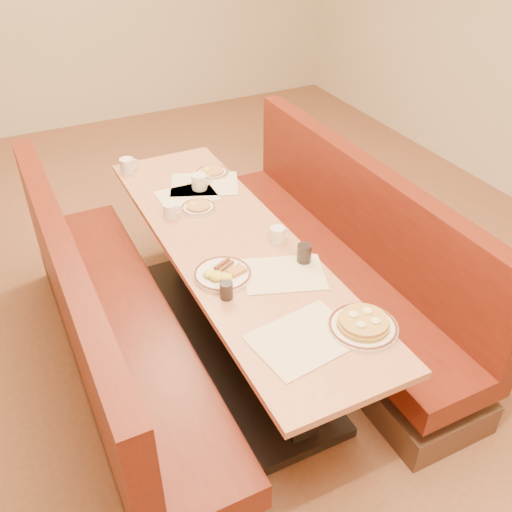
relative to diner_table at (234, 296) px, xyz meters
name	(u,v)px	position (x,y,z in m)	size (l,w,h in m)	color
ground	(235,341)	(0.00, 0.00, -0.37)	(8.00, 8.00, 0.00)	#9E6647
room_envelope	(226,19)	(0.00, 0.00, 1.56)	(6.04, 8.04, 2.82)	beige
diner_table	(234,296)	(0.00, 0.00, 0.00)	(0.70, 2.50, 0.75)	black
booth_left	(113,335)	(-0.73, 0.00, -0.01)	(0.55, 2.50, 1.05)	#4C3326
booth_right	(338,265)	(0.73, 0.00, -0.01)	(0.55, 2.50, 1.05)	#4C3326
placemat_near_left	(304,339)	(-0.03, -0.84, 0.38)	(0.45, 0.34, 0.00)	beige
placemat_near_right	(284,274)	(0.12, -0.38, 0.38)	(0.41, 0.31, 0.00)	beige
placemat_far_left	(187,195)	(-0.04, 0.61, 0.38)	(0.36, 0.27, 0.00)	beige
placemat_far_right	(204,184)	(0.12, 0.71, 0.38)	(0.43, 0.33, 0.00)	beige
pancake_plate	(363,325)	(0.24, -0.90, 0.40)	(0.32, 0.32, 0.07)	white
eggs_plate	(222,274)	(-0.17, -0.26, 0.39)	(0.30, 0.30, 0.06)	white
extra_plate_mid	(212,172)	(0.22, 0.83, 0.39)	(0.22, 0.22, 0.04)	white
extra_plate_far	(198,207)	(-0.03, 0.43, 0.39)	(0.21, 0.21, 0.04)	white
coffee_mug_a	(278,234)	(0.23, -0.10, 0.42)	(0.12, 0.08, 0.09)	white
coffee_mug_b	(171,210)	(-0.21, 0.42, 0.42)	(0.11, 0.08, 0.09)	white
coffee_mug_c	(200,182)	(0.07, 0.66, 0.43)	(0.14, 0.10, 0.10)	white
coffee_mug_d	(128,165)	(-0.28, 1.10, 0.43)	(0.13, 0.09, 0.10)	white
soda_tumbler_near	(226,290)	(-0.22, -0.42, 0.42)	(0.06, 0.06, 0.09)	black
soda_tumbler_mid	(304,254)	(0.27, -0.33, 0.43)	(0.08, 0.08, 0.11)	black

